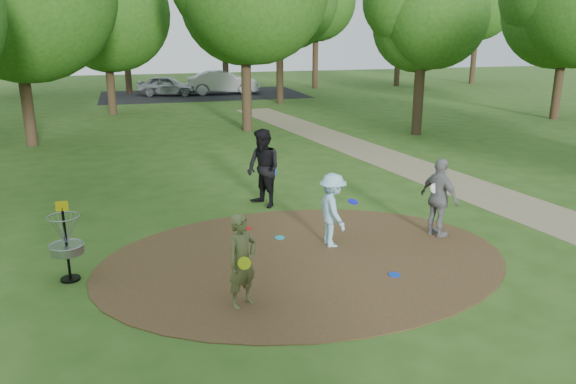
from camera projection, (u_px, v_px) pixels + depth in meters
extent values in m
plane|color=#2D5119|center=(304.00, 260.00, 11.42)|extent=(100.00, 100.00, 0.00)
cylinder|color=#47301C|center=(304.00, 259.00, 11.42)|extent=(8.40, 8.40, 0.02)
cube|color=#8C7A5B|center=(513.00, 204.00, 14.98)|extent=(7.55, 39.89, 0.01)
cube|color=black|center=(203.00, 95.00, 39.63)|extent=(14.00, 8.00, 0.01)
imported|color=brown|center=(242.00, 261.00, 9.32)|extent=(0.71, 0.64, 1.62)
cylinder|color=#BED417|center=(244.00, 263.00, 9.13)|extent=(0.22, 0.11, 0.22)
imported|color=#99CEE5|center=(332.00, 210.00, 11.94)|extent=(0.64, 1.07, 1.61)
cylinder|color=#0D11E7|center=(353.00, 202.00, 12.08)|extent=(0.30, 0.30, 0.08)
imported|color=black|center=(263.00, 168.00, 14.58)|extent=(1.11, 1.23, 2.05)
cylinder|color=#0C34D4|center=(273.00, 172.00, 14.71)|extent=(0.22, 0.08, 0.22)
imported|color=gray|center=(439.00, 198.00, 12.46)|extent=(0.72, 1.14, 1.81)
cylinder|color=white|center=(434.00, 188.00, 12.31)|extent=(0.23, 0.11, 0.22)
cylinder|color=#19AECA|center=(280.00, 237.00, 12.55)|extent=(0.22, 0.22, 0.02)
cylinder|color=#0C39D3|center=(394.00, 275.00, 10.66)|extent=(0.22, 0.22, 0.02)
cylinder|color=red|center=(247.00, 228.00, 13.12)|extent=(0.22, 0.22, 0.02)
imported|color=#A6AAAD|center=(167.00, 86.00, 38.83)|extent=(4.33, 2.54, 1.38)
imported|color=#95969C|center=(223.00, 83.00, 39.60)|extent=(5.14, 2.18, 1.65)
cylinder|color=black|center=(67.00, 246.00, 10.32)|extent=(0.05, 0.05, 1.35)
cylinder|color=black|center=(71.00, 279.00, 10.50)|extent=(0.36, 0.36, 0.04)
cylinder|color=gray|center=(67.00, 249.00, 10.34)|extent=(0.60, 0.60, 0.16)
torus|color=gray|center=(67.00, 245.00, 10.31)|extent=(0.63, 0.63, 0.03)
torus|color=gray|center=(63.00, 217.00, 10.16)|extent=(0.58, 0.58, 0.02)
cube|color=yellow|center=(62.00, 206.00, 10.10)|extent=(0.22, 0.02, 0.18)
cylinder|color=#332316|center=(27.00, 98.00, 21.95)|extent=(0.44, 0.44, 3.80)
cylinder|color=#332316|center=(246.00, 85.00, 25.20)|extent=(0.44, 0.44, 4.18)
cylinder|color=#332316|center=(419.00, 93.00, 24.36)|extent=(0.44, 0.44, 3.61)
sphere|color=#254C14|center=(423.00, 21.00, 23.52)|extent=(4.35, 4.35, 4.35)
cylinder|color=#332316|center=(110.00, 82.00, 30.18)|extent=(0.44, 0.44, 3.42)
sphere|color=#254C14|center=(105.00, 18.00, 29.24)|extent=(5.92, 5.92, 5.92)
cylinder|color=#332316|center=(280.00, 68.00, 34.53)|extent=(0.44, 0.44, 4.37)
sphere|color=#254C14|center=(280.00, 2.00, 33.45)|extent=(6.06, 6.06, 6.06)
cylinder|color=#332316|center=(558.00, 82.00, 28.55)|extent=(0.44, 0.44, 3.80)
sphere|color=#254C14|center=(568.00, 6.00, 27.53)|extent=(6.36, 6.36, 6.36)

